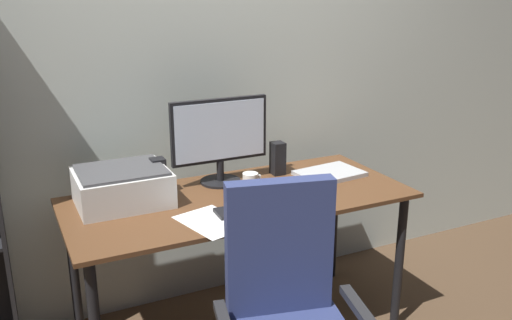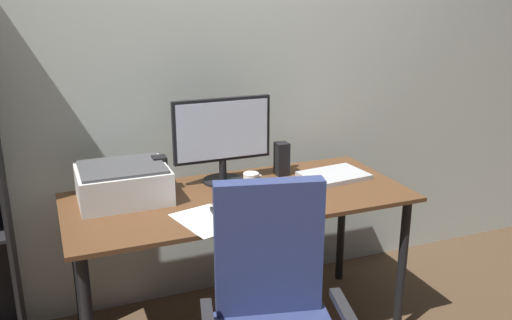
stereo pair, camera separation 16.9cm
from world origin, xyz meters
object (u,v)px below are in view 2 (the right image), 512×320
Objects in this scene: speaker_right at (282,159)px; desk at (239,212)px; speaker_left at (160,174)px; coffee_mug at (251,182)px; printer at (123,183)px; keyboard at (245,209)px; monitor at (222,135)px; mouse at (295,201)px; laptop at (334,175)px.

desk is at bearing -147.00° from speaker_right.
speaker_left is 0.63m from speaker_right.
speaker_right is at bearing 35.62° from coffee_mug.
speaker_right is 0.81m from printer.
keyboard is 0.58m from printer.
printer is (-0.18, -0.05, -0.00)m from speaker_left.
coffee_mug is (0.08, -0.18, -0.19)m from monitor.
mouse is 0.66m from speaker_left.
desk is 16.54× the size of mouse.
monitor is 0.51m from mouse.
coffee_mug is 0.53× the size of speaker_left.
speaker_left and speaker_right have the same top height.
keyboard is 0.48m from speaker_left.
speaker_left is at bearing 148.54° from desk.
coffee_mug is 0.43m from speaker_left.
keyboard reaches higher than desk.
keyboard is at bearing -94.40° from monitor.
laptop is (0.53, 0.06, 0.10)m from desk.
monitor reaches higher than coffee_mug.
laptop is 0.80× the size of printer.
laptop is (0.57, 0.24, 0.00)m from keyboard.
mouse is at bearing -148.78° from laptop.
laptop is (0.54, -0.15, -0.23)m from monitor.
speaker_left is 0.19m from printer.
coffee_mug is at bearing 177.57° from laptop.
laptop is at bearing -9.25° from speaker_left.
printer is (-0.58, 0.12, 0.03)m from coffee_mug.
speaker_left reaches higher than desk.
speaker_right is (0.63, 0.00, 0.00)m from speaker_left.
speaker_right is (0.23, 0.17, 0.04)m from coffee_mug.
speaker_left is at bearing 15.51° from printer.
printer is at bearing -164.49° from speaker_left.
monitor is at bearing 158.92° from laptop.
keyboard is (-0.04, -0.18, 0.09)m from desk.
monitor reaches higher than desk.
desk is 3.97× the size of printer.
speaker_left reaches higher than laptop.
keyboard is 1.71× the size of speaker_right.
laptop is at bearing 25.52° from keyboard.
monitor is 1.53× the size of laptop.
desk is 9.34× the size of speaker_left.
mouse is at bearing -63.47° from monitor.
coffee_mug is at bearing 23.30° from desk.
printer is (-0.50, 0.15, 0.16)m from desk.
mouse is 0.24× the size of printer.
mouse is at bearing -62.23° from coffee_mug.
monitor is 1.22× the size of printer.
keyboard is at bearing -162.89° from laptop.
speaker_left is at bearing 129.18° from keyboard.
monitor is 2.87× the size of speaker_left.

